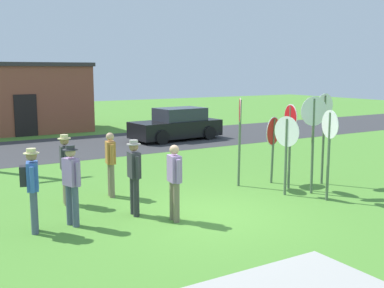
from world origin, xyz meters
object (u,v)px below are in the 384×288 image
(person_holding_notes, at_px, (174,179))
(person_on_left, at_px, (111,161))
(parked_car_on_street, at_px, (177,125))
(person_with_sunhat, at_px, (134,173))
(stop_sign_tallest, at_px, (240,127))
(person_near_signs, at_px, (32,184))
(stop_sign_rear_right, at_px, (290,132))
(stop_sign_leaning_right, at_px, (313,127))
(stop_sign_leaning_left, at_px, (324,123))
(stop_sign_nearest, at_px, (329,140))
(person_in_teal, at_px, (71,181))
(stop_sign_rear_left, at_px, (286,141))
(person_in_blue, at_px, (65,165))
(stop_sign_far_back, at_px, (273,138))

(person_holding_notes, relative_size, person_on_left, 1.00)
(parked_car_on_street, xyz_separation_m, person_with_sunhat, (-6.73, -9.89, 0.30))
(stop_sign_tallest, bearing_deg, person_near_signs, -170.78)
(stop_sign_rear_right, distance_m, person_holding_notes, 4.26)
(parked_car_on_street, relative_size, stop_sign_rear_right, 1.87)
(parked_car_on_street, relative_size, stop_sign_leaning_right, 1.70)
(stop_sign_leaning_left, xyz_separation_m, stop_sign_nearest, (-1.23, -1.34, -0.21))
(parked_car_on_street, relative_size, person_in_teal, 2.54)
(stop_sign_leaning_right, xyz_separation_m, person_near_signs, (-7.12, 0.70, -0.78))
(person_holding_notes, bearing_deg, stop_sign_rear_left, 5.99)
(stop_sign_rear_left, height_order, person_holding_notes, stop_sign_rear_left)
(person_in_teal, relative_size, person_in_blue, 1.00)
(stop_sign_leaning_right, xyz_separation_m, person_in_teal, (-6.31, 0.70, -0.80))
(stop_sign_tallest, bearing_deg, stop_sign_leaning_right, -54.92)
(stop_sign_nearest, xyz_separation_m, person_in_teal, (-6.12, 1.43, -0.58))
(stop_sign_rear_right, height_order, stop_sign_tallest, stop_sign_tallest)
(stop_sign_leaning_left, xyz_separation_m, person_holding_notes, (-5.34, -0.75, -0.82))
(stop_sign_rear_right, bearing_deg, stop_sign_leaning_right, -76.17)
(stop_sign_leaning_left, bearing_deg, stop_sign_far_back, 144.37)
(stop_sign_rear_left, relative_size, person_near_signs, 1.21)
(stop_sign_leaning_right, height_order, person_near_signs, stop_sign_leaning_right)
(stop_sign_far_back, distance_m, person_holding_notes, 4.49)
(stop_sign_nearest, distance_m, person_holding_notes, 4.20)
(stop_sign_far_back, height_order, person_near_signs, stop_sign_far_back)
(person_near_signs, bearing_deg, person_on_left, 36.78)
(stop_sign_nearest, distance_m, person_on_left, 5.60)
(person_with_sunhat, bearing_deg, stop_sign_rear_right, 0.13)
(person_holding_notes, height_order, person_in_blue, person_in_blue)
(person_holding_notes, relative_size, person_in_teal, 0.97)
(parked_car_on_street, xyz_separation_m, stop_sign_tallest, (-3.02, -8.90, 1.01))
(parked_car_on_street, height_order, stop_sign_leaning_right, stop_sign_leaning_right)
(stop_sign_rear_right, distance_m, stop_sign_leaning_right, 0.73)
(stop_sign_leaning_left, bearing_deg, person_holding_notes, -171.99)
(stop_sign_rear_left, xyz_separation_m, stop_sign_nearest, (0.54, -0.96, 0.13))
(stop_sign_tallest, xyz_separation_m, person_in_teal, (-5.14, -0.97, -0.71))
(stop_sign_far_back, bearing_deg, person_in_teal, -173.17)
(stop_sign_far_back, relative_size, stop_sign_leaning_left, 0.74)
(stop_sign_rear_right, bearing_deg, stop_sign_tallest, 135.75)
(person_holding_notes, bearing_deg, parked_car_on_street, 60.14)
(person_with_sunhat, distance_m, person_in_blue, 2.00)
(stop_sign_tallest, height_order, person_near_signs, stop_sign_tallest)
(stop_sign_leaning_right, bearing_deg, person_in_blue, 158.18)
(stop_sign_rear_right, xyz_separation_m, person_on_left, (-4.54, 1.80, -0.66))
(stop_sign_tallest, height_order, person_on_left, stop_sign_tallest)
(person_in_blue, bearing_deg, person_in_teal, -102.39)
(stop_sign_leaning_right, xyz_separation_m, person_holding_notes, (-4.30, -0.15, -0.84))
(parked_car_on_street, bearing_deg, stop_sign_rear_right, -101.58)
(stop_sign_far_back, height_order, stop_sign_rear_right, stop_sign_rear_right)
(stop_sign_rear_left, distance_m, person_in_blue, 5.66)
(parked_car_on_street, bearing_deg, stop_sign_leaning_right, -99.95)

